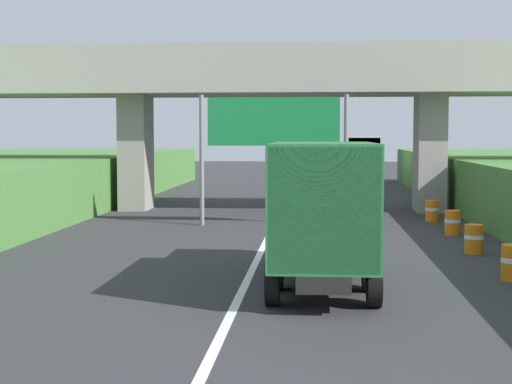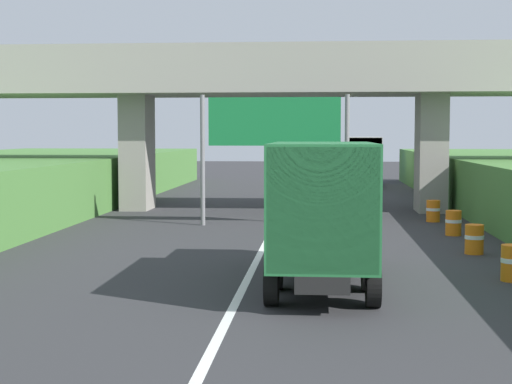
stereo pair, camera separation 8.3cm
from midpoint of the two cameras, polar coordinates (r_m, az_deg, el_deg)
name	(u,v)px [view 1 (the left image)]	position (r m, az deg, el deg)	size (l,w,h in m)	color
lane_centre_stripe	(273,227)	(30.47, 1.15, -2.58)	(0.20, 93.35, 0.01)	white
overpass_bridge	(281,88)	(36.98, 1.77, 7.59)	(40.00, 4.80, 7.68)	#9E998E
overhead_highway_sign	(273,130)	(30.68, 1.21, 4.58)	(5.88, 0.18, 5.18)	slate
truck_blue	(361,158)	(55.93, 7.63, 2.48)	(2.44, 7.30, 3.44)	black
truck_green	(323,205)	(18.65, 4.78, -0.99)	(2.44, 7.30, 3.44)	black
car_yellow	(316,174)	(54.02, 4.39, 1.31)	(1.86, 4.10, 1.72)	gold
car_silver	(320,191)	(37.96, 4.65, 0.05)	(1.86, 4.10, 1.72)	#B2B5B7
construction_barrel_3	(474,239)	(24.56, 15.57, -3.32)	(0.57, 0.57, 0.90)	orange
construction_barrel_4	(453,223)	(28.84, 14.12, -2.19)	(0.57, 0.57, 0.90)	orange
construction_barrel_5	(432,211)	(33.11, 12.70, -1.34)	(0.57, 0.57, 0.90)	orange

